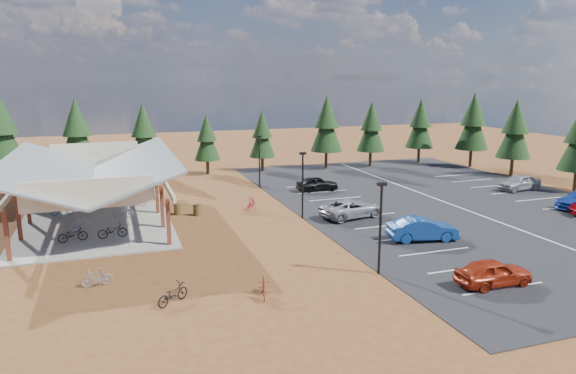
% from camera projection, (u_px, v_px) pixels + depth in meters
% --- Properties ---
extents(ground, '(140.00, 140.00, 0.00)m').
position_uv_depth(ground, '(246.00, 232.00, 36.00)').
color(ground, '#5B2D17').
rests_on(ground, ground).
extents(asphalt_lot, '(27.00, 44.00, 0.04)m').
position_uv_depth(asphalt_lot, '(443.00, 202.00, 44.64)').
color(asphalt_lot, black).
rests_on(asphalt_lot, ground).
extents(concrete_pad, '(10.60, 18.60, 0.10)m').
position_uv_depth(concrete_pad, '(96.00, 218.00, 39.28)').
color(concrete_pad, gray).
rests_on(concrete_pad, ground).
extents(bike_pavilion, '(11.65, 19.40, 4.97)m').
position_uv_depth(bike_pavilion, '(92.00, 170.00, 38.50)').
color(bike_pavilion, '#532417').
rests_on(bike_pavilion, concrete_pad).
extents(lamp_post_0, '(0.50, 0.25, 5.14)m').
position_uv_depth(lamp_post_0, '(380.00, 222.00, 27.71)').
color(lamp_post_0, black).
rests_on(lamp_post_0, ground).
extents(lamp_post_1, '(0.50, 0.25, 5.14)m').
position_uv_depth(lamp_post_1, '(303.00, 180.00, 38.81)').
color(lamp_post_1, black).
rests_on(lamp_post_1, ground).
extents(lamp_post_2, '(0.50, 0.25, 5.14)m').
position_uv_depth(lamp_post_2, '(259.00, 158.00, 49.91)').
color(lamp_post_2, black).
rests_on(lamp_post_2, ground).
extents(trash_bin_0, '(0.60, 0.60, 0.90)m').
position_uv_depth(trash_bin_0, '(197.00, 210.00, 40.18)').
color(trash_bin_0, '#4C381B').
rests_on(trash_bin_0, ground).
extents(trash_bin_1, '(0.60, 0.60, 0.90)m').
position_uv_depth(trash_bin_1, '(178.00, 209.00, 40.44)').
color(trash_bin_1, '#4C381B').
rests_on(trash_bin_1, ground).
extents(pine_1, '(4.10, 4.10, 9.55)m').
position_uv_depth(pine_1, '(0.00, 129.00, 48.62)').
color(pine_1, '#382314').
rests_on(pine_1, ground).
extents(pine_2, '(3.70, 3.70, 8.62)m').
position_uv_depth(pine_2, '(77.00, 131.00, 51.93)').
color(pine_2, '#382314').
rests_on(pine_2, ground).
extents(pine_3, '(3.43, 3.43, 7.98)m').
position_uv_depth(pine_3, '(144.00, 133.00, 54.36)').
color(pine_3, '#382314').
rests_on(pine_3, ground).
extents(pine_4, '(2.86, 2.86, 6.66)m').
position_uv_depth(pine_4, '(207.00, 138.00, 56.70)').
color(pine_4, '#382314').
rests_on(pine_4, ground).
extents(pine_5, '(2.98, 2.98, 6.94)m').
position_uv_depth(pine_5, '(262.00, 135.00, 58.47)').
color(pine_5, '#382314').
rests_on(pine_5, ground).
extents(pine_6, '(3.71, 3.71, 8.65)m').
position_uv_depth(pine_6, '(327.00, 124.00, 60.02)').
color(pine_6, '#382314').
rests_on(pine_6, ground).
extents(pine_7, '(3.38, 3.38, 7.87)m').
position_uv_depth(pine_7, '(371.00, 127.00, 61.53)').
color(pine_7, '#382314').
rests_on(pine_7, ground).
extents(pine_8, '(3.48, 3.48, 8.12)m').
position_uv_depth(pine_8, '(420.00, 124.00, 64.14)').
color(pine_8, '#382314').
rests_on(pine_8, ground).
extents(pine_12, '(3.61, 3.61, 8.41)m').
position_uv_depth(pine_12, '(515.00, 129.00, 55.32)').
color(pine_12, '#382314').
rests_on(pine_12, ground).
extents(pine_13, '(3.83, 3.83, 8.93)m').
position_uv_depth(pine_13, '(473.00, 122.00, 61.06)').
color(pine_13, '#382314').
rests_on(pine_13, ground).
extents(bike_0, '(1.92, 0.97, 0.96)m').
position_uv_depth(bike_0, '(73.00, 235.00, 33.43)').
color(bike_0, black).
rests_on(bike_0, concrete_pad).
extents(bike_1, '(1.66, 0.76, 0.96)m').
position_uv_depth(bike_1, '(81.00, 223.00, 35.99)').
color(bike_1, '#A0A2A9').
rests_on(bike_1, concrete_pad).
extents(bike_2, '(1.83, 0.99, 0.91)m').
position_uv_depth(bike_2, '(62.00, 209.00, 39.96)').
color(bike_2, navy).
rests_on(bike_2, concrete_pad).
extents(bike_3, '(1.76, 0.61, 1.04)m').
position_uv_depth(bike_3, '(54.00, 196.00, 43.97)').
color(bike_3, maroon).
rests_on(bike_3, concrete_pad).
extents(bike_4, '(1.93, 0.76, 1.00)m').
position_uv_depth(bike_4, '(112.00, 231.00, 34.22)').
color(bike_4, black).
rests_on(bike_4, concrete_pad).
extents(bike_5, '(1.63, 0.72, 0.94)m').
position_uv_depth(bike_5, '(123.00, 212.00, 39.14)').
color(bike_5, gray).
rests_on(bike_5, concrete_pad).
extents(bike_6, '(2.02, 1.21, 1.00)m').
position_uv_depth(bike_6, '(135.00, 200.00, 42.68)').
color(bike_6, '#244C9F').
rests_on(bike_6, concrete_pad).
extents(bike_7, '(1.52, 0.53, 0.90)m').
position_uv_depth(bike_7, '(107.00, 197.00, 44.02)').
color(bike_7, maroon).
rests_on(bike_7, concrete_pad).
extents(bike_11, '(0.87, 1.75, 1.01)m').
position_uv_depth(bike_11, '(264.00, 287.00, 25.19)').
color(bike_11, maroon).
rests_on(bike_11, ground).
extents(bike_12, '(1.89, 1.66, 0.98)m').
position_uv_depth(bike_12, '(173.00, 294.00, 24.47)').
color(bike_12, black).
rests_on(bike_12, ground).
extents(bike_13, '(1.59, 0.46, 0.96)m').
position_uv_depth(bike_13, '(97.00, 278.00, 26.51)').
color(bike_13, gray).
rests_on(bike_13, ground).
extents(bike_15, '(1.39, 1.74, 1.06)m').
position_uv_depth(bike_15, '(251.00, 203.00, 41.94)').
color(bike_15, maroon).
rests_on(bike_15, ground).
extents(car_0, '(4.11, 1.71, 1.39)m').
position_uv_depth(car_0, '(493.00, 272.00, 26.53)').
color(car_0, '#9D260F').
rests_on(car_0, asphalt_lot).
extents(car_1, '(4.84, 2.44, 1.52)m').
position_uv_depth(car_1, '(423.00, 229.00, 33.89)').
color(car_1, navy).
rests_on(car_1, asphalt_lot).
extents(car_2, '(5.45, 3.31, 1.41)m').
position_uv_depth(car_2, '(351.00, 208.00, 39.50)').
color(car_2, gray).
rests_on(car_2, asphalt_lot).
extents(car_4, '(3.97, 1.60, 1.35)m').
position_uv_depth(car_4, '(317.00, 184.00, 48.82)').
color(car_4, black).
rests_on(car_4, asphalt_lot).
extents(car_8, '(4.55, 2.16, 1.50)m').
position_uv_depth(car_8, '(519.00, 182.00, 49.03)').
color(car_8, gray).
rests_on(car_8, asphalt_lot).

